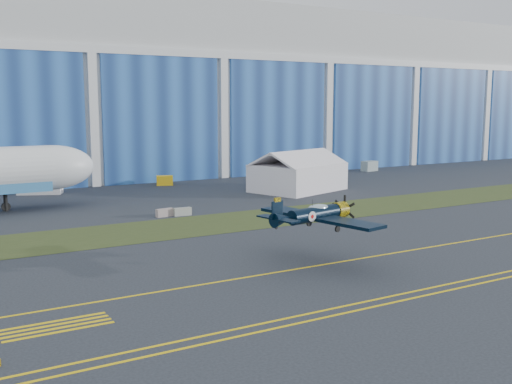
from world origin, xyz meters
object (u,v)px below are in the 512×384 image
tug (165,180)px  shipping_container (40,185)px  tent (298,170)px  warbird (315,214)px

tug → shipping_container: bearing=-159.4°
tent → tug: bearing=114.5°
shipping_container → tug: bearing=23.5°
tent → tug: tent is taller
warbird → tug: (7.35, 49.83, -3.24)m
warbird → tug: size_ratio=5.15×
shipping_container → tent: bearing=-1.7°
tent → tug: 21.29m
shipping_container → tug: shipping_container is taller
warbird → tug: 50.48m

